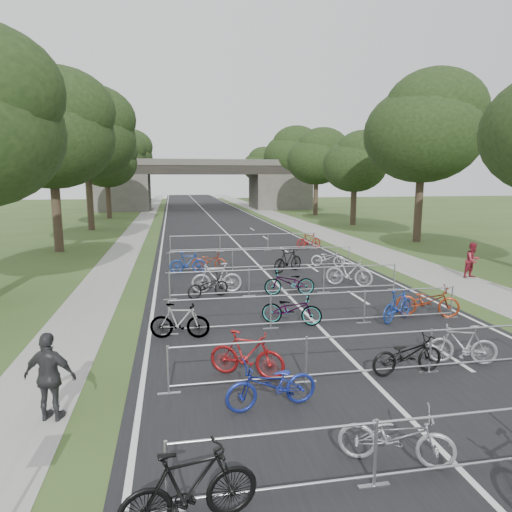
{
  "coord_description": "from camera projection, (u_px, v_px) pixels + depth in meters",
  "views": [
    {
      "loc": [
        -4.41,
        -2.19,
        4.63
      ],
      "look_at": [
        -0.74,
        17.82,
        1.1
      ],
      "focal_mm": 32.0,
      "sensor_mm": 36.0,
      "label": 1
    }
  ],
  "objects": [
    {
      "name": "sidewalk_left",
      "position": [
        144.0,
        219.0,
        50.82
      ],
      "size": [
        2.0,
        140.0,
        0.01
      ],
      "primitive_type": "cube",
      "color": "gray",
      "rests_on": "ground"
    },
    {
      "name": "barrier_row_4",
      "position": [
        287.0,
        281.0,
        18.14
      ],
      "size": [
        9.7,
        0.08,
        1.1
      ],
      "color": "#A1A4A9",
      "rests_on": "ground"
    },
    {
      "name": "bike_17",
      "position": [
        217.0,
        278.0,
        18.36
      ],
      "size": [
        2.06,
        0.69,
        1.22
      ],
      "primitive_type": "imported",
      "rotation": [
        0.0,
        0.0,
        4.65
      ],
      "color": "#ADACB4",
      "rests_on": "ground"
    },
    {
      "name": "bike_12",
      "position": [
        180.0,
        321.0,
        13.16
      ],
      "size": [
        1.79,
        0.78,
        1.04
      ],
      "primitive_type": "imported",
      "rotation": [
        0.0,
        0.0,
        1.4
      ],
      "color": "#A1A4A9",
      "rests_on": "ground"
    },
    {
      "name": "tree_left_4",
      "position": [
        119.0,
        157.0,
        62.37
      ],
      "size": [
        7.56,
        7.56,
        11.53
      ],
      "color": "#33261C",
      "rests_on": "ground"
    },
    {
      "name": "bike_11",
      "position": [
        463.0,
        345.0,
        11.35
      ],
      "size": [
        1.75,
        1.01,
        1.01
      ],
      "primitive_type": "imported",
      "rotation": [
        0.0,
        0.0,
        4.37
      ],
      "color": "gray",
      "rests_on": "ground"
    },
    {
      "name": "bike_9",
      "position": [
        247.0,
        355.0,
        10.61
      ],
      "size": [
        1.86,
        1.32,
        1.1
      ],
      "primitive_type": "imported",
      "rotation": [
        0.0,
        0.0,
        1.08
      ],
      "color": "maroon",
      "rests_on": "ground"
    },
    {
      "name": "overpass_bridge",
      "position": [
        202.0,
        185.0,
        66.08
      ],
      "size": [
        31.0,
        8.0,
        7.05
      ],
      "color": "#474640",
      "rests_on": "ground"
    },
    {
      "name": "tree_right_6",
      "position": [
        261.0,
        165.0,
        90.05
      ],
      "size": [
        7.17,
        7.17,
        10.93
      ],
      "color": "#33261C",
      "rests_on": "ground"
    },
    {
      "name": "barrier_row_2",
      "position": [
        370.0,
        355.0,
        10.58
      ],
      "size": [
        9.7,
        0.08,
        1.1
      ],
      "color": "#A1A4A9",
      "rests_on": "ground"
    },
    {
      "name": "tree_right_3",
      "position": [
        318.0,
        158.0,
        55.16
      ],
      "size": [
        7.17,
        7.17,
        10.93
      ],
      "color": "#33261C",
      "rests_on": "ground"
    },
    {
      "name": "bike_27",
      "position": [
        309.0,
        241.0,
        29.76
      ],
      "size": [
        1.81,
        0.81,
        1.05
      ],
      "primitive_type": "imported",
      "rotation": [
        0.0,
        0.0,
        1.76
      ],
      "color": "maroon",
      "rests_on": "ground"
    },
    {
      "name": "bike_23",
      "position": [
        328.0,
        258.0,
        23.74
      ],
      "size": [
        1.85,
        1.24,
        0.92
      ],
      "primitive_type": "imported",
      "rotation": [
        0.0,
        0.0,
        1.18
      ],
      "color": "silver",
      "rests_on": "ground"
    },
    {
      "name": "tree_right_5",
      "position": [
        274.0,
        169.0,
        78.59
      ],
      "size": [
        6.16,
        6.16,
        9.39
      ],
      "color": "#33261C",
      "rests_on": "ground"
    },
    {
      "name": "road",
      "position": [
        212.0,
        218.0,
        52.15
      ],
      "size": [
        11.0,
        140.0,
        0.01
      ],
      "primitive_type": "cube",
      "color": "black",
      "rests_on": "ground"
    },
    {
      "name": "bike_5",
      "position": [
        396.0,
        436.0,
        7.38
      ],
      "size": [
        1.96,
        1.35,
        0.98
      ],
      "primitive_type": "imported",
      "rotation": [
        0.0,
        0.0,
        1.15
      ],
      "color": "gray",
      "rests_on": "ground"
    },
    {
      "name": "bike_19",
      "position": [
        349.0,
        273.0,
        19.46
      ],
      "size": [
        2.01,
        1.56,
        1.21
      ],
      "primitive_type": "imported",
      "rotation": [
        0.0,
        0.0,
        1.01
      ],
      "color": "#A5A5AD",
      "rests_on": "ground"
    },
    {
      "name": "tree_left_2",
      "position": [
        87.0,
        136.0,
        38.97
      ],
      "size": [
        8.4,
        8.4,
        12.81
      ],
      "color": "#33261C",
      "rests_on": "ground"
    },
    {
      "name": "barrier_row_6",
      "position": [
        244.0,
        243.0,
        28.8
      ],
      "size": [
        9.7,
        0.08,
        1.1
      ],
      "color": "#A1A4A9",
      "rests_on": "ground"
    },
    {
      "name": "tree_left_6",
      "position": [
        133.0,
        167.0,
        85.77
      ],
      "size": [
        6.72,
        6.72,
        10.25
      ],
      "color": "#33261C",
      "rests_on": "ground"
    },
    {
      "name": "bike_21",
      "position": [
        209.0,
        261.0,
        22.97
      ],
      "size": [
        1.84,
        1.0,
        0.92
      ],
      "primitive_type": "imported",
      "rotation": [
        0.0,
        0.0,
        1.34
      ],
      "color": "maroon",
      "rests_on": "ground"
    },
    {
      "name": "barrier_row_5",
      "position": [
        263.0,
        259.0,
        22.98
      ],
      "size": [
        9.7,
        0.08,
        1.1
      ],
      "color": "#A1A4A9",
      "rests_on": "ground"
    },
    {
      "name": "pedestrian_c",
      "position": [
        50.0,
        377.0,
        8.67
      ],
      "size": [
        1.1,
        0.68,
        1.74
      ],
      "primitive_type": "imported",
      "rotation": [
        0.0,
        0.0,
        2.87
      ],
      "color": "#2B2B2E",
      "rests_on": "ground"
    },
    {
      "name": "tree_left_3",
      "position": [
        107.0,
        160.0,
        50.88
      ],
      "size": [
        6.72,
        6.72,
        10.25
      ],
      "color": "#33261C",
      "rests_on": "ground"
    },
    {
      "name": "tree_left_1",
      "position": [
        52.0,
        132.0,
        27.48
      ],
      "size": [
        7.56,
        7.56,
        11.53
      ],
      "color": "#33261C",
      "rests_on": "ground"
    },
    {
      "name": "bike_18",
      "position": [
        289.0,
        282.0,
        17.99
      ],
      "size": [
        2.06,
        0.92,
        1.04
      ],
      "primitive_type": "imported",
      "rotation": [
        0.0,
        0.0,
        4.59
      ],
      "color": "#A1A4A9",
      "rests_on": "ground"
    },
    {
      "name": "tree_left_5",
      "position": [
        127.0,
        155.0,
        73.86
      ],
      "size": [
        8.4,
        8.4,
        12.81
      ],
      "color": "#33261C",
      "rests_on": "ground"
    },
    {
      "name": "sidewalk_right",
      "position": [
        280.0,
        217.0,
        53.57
      ],
      "size": [
        3.0,
        140.0,
        0.01
      ],
      "primitive_type": "cube",
      "color": "gray",
      "rests_on": "ground"
    },
    {
      "name": "barrier_row_1",
      "position": [
        467.0,
        443.0,
        7.09
      ],
      "size": [
        9.7,
        0.08,
        1.1
      ],
      "color": "#A1A4A9",
      "rests_on": "ground"
    },
    {
      "name": "bike_13",
      "position": [
        292.0,
        309.0,
        14.42
      ],
      "size": [
        2.03,
        1.37,
        1.01
      ],
      "primitive_type": "imported",
      "rotation": [
        0.0,
        0.0,
        1.17
      ],
      "color": "#A1A4A9",
      "rests_on": "ground"
    },
    {
      "name": "bike_14",
      "position": [
        398.0,
        305.0,
        14.79
      ],
      "size": [
        1.72,
        1.35,
        1.04
      ],
      "primitive_type": "imported",
      "rotation": [
        0.0,
        0.0,
        2.15
      ],
      "color": "navy",
      "rests_on": "ground"
    },
    {
      "name": "pedestrian_b",
      "position": [
        473.0,
        260.0,
        21.08
      ],
      "size": [
        0.93,
        0.8,
        1.65
      ],
      "primitive_type": "imported",
      "rotation": [
        0.0,
        0.0,
        0.25
      ],
      "color": "maroon",
      "rests_on": "ground"
    },
    {
      "name": "bike_20",
      "position": [
        188.0,
        263.0,
        22.04
      ],
      "size": [
        1.8,
        0.61,
        1.06
      ],
      "primitive_type": "imported",
      "rotation": [
        0.0,
        0.0,
        1.51
      ],
      "color": "navy",
      "rests_on": "ground"
    },
    {
      "name": "tree_right_2",
      "position": [
        356.0,
        163.0,
        43.7
      ],
      "size": [
        6.16,
        6.16,
        9.39
      ],
      "color": "#33261C",
      "rests_on": "ground"
    },
    {
      "name": "tree_right_4",
      "position": [
        292.0,
        154.0,
        66.63
      ],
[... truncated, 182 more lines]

